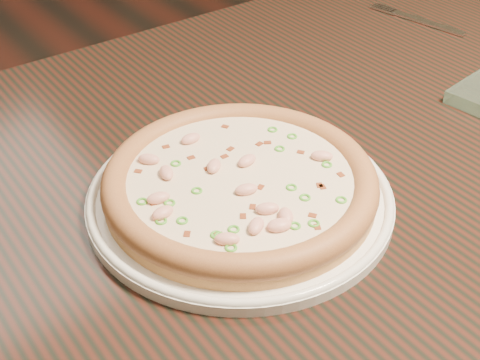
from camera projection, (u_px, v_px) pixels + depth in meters
hero_table at (292, 208)px, 0.87m from camera, size 1.20×0.80×0.75m
plate at (240, 196)px, 0.72m from camera, size 0.33×0.33×0.02m
pizza at (240, 182)px, 0.71m from camera, size 0.29×0.29×0.03m
fork at (420, 20)px, 1.10m from camera, size 0.05×0.18×0.00m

